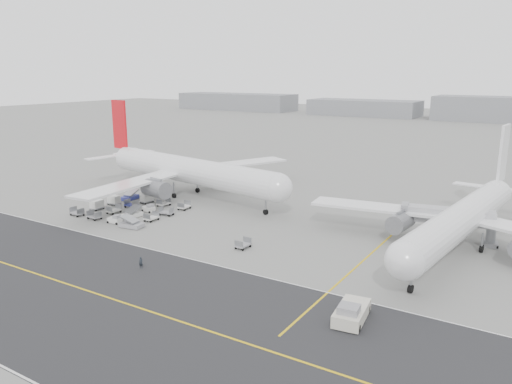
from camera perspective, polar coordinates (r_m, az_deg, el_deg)
The scene contains 9 objects.
ground at distance 82.71m, azimuth -10.64°, elevation -6.07°, with size 700.00×700.00×0.00m, color gray.
taxiway at distance 67.82m, azimuth -17.82°, elevation -10.99°, with size 220.00×59.00×0.03m.
airliner_a at distance 113.85m, azimuth -7.97°, elevation 2.51°, with size 59.35×58.22×20.63m.
airliner_b at distance 84.90m, azimuth 22.62°, elevation -2.72°, with size 51.27×52.10×18.00m.
pushback_tug at distance 58.88m, azimuth 10.84°, elevation -13.39°, with size 3.83×8.53×2.41m.
jet_bridge at distance 88.21m, azimuth 21.17°, elevation -2.76°, with size 15.65×5.68×5.84m.
gse_cluster at distance 103.42m, azimuth -14.03°, elevation -2.26°, with size 23.18×22.34×2.10m, color gray, non-canonical shape.
stray_dolly at distance 80.30m, azimuth -1.49°, elevation -6.44°, with size 1.61×2.62×1.61m, color silver, non-canonical shape.
ground_crew_a at distance 73.93m, azimuth -13.02°, elevation -7.88°, with size 0.63×0.41×1.73m, color black.
Camera 1 is at (53.18, -57.12, 27.37)m, focal length 35.00 mm.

